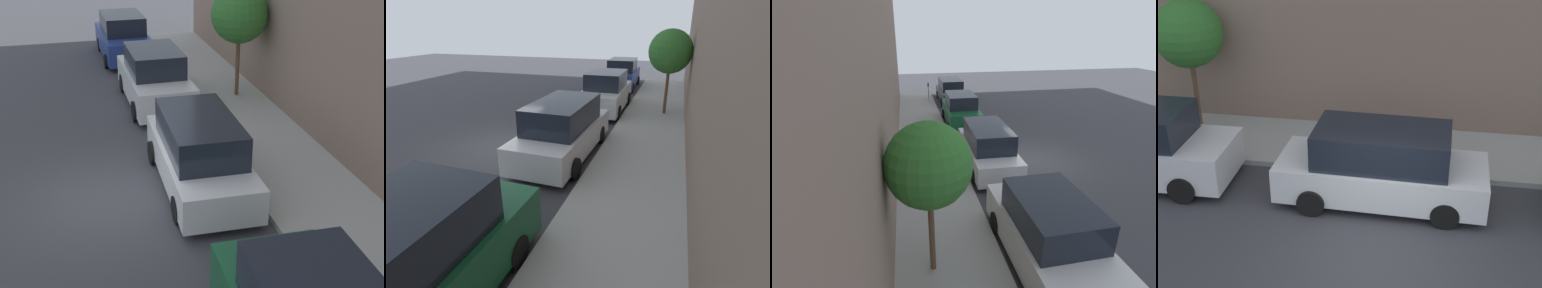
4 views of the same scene
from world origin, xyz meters
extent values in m
plane|color=#38383D|center=(0.00, 0.00, 0.00)|extent=(60.00, 60.00, 0.00)
cube|color=#9E9E99|center=(4.93, 0.00, 0.07)|extent=(2.86, 32.00, 0.15)
cube|color=silver|center=(2.37, 0.14, 0.64)|extent=(2.02, 4.94, 0.84)
cube|color=black|center=(2.37, 0.14, 1.48)|extent=(1.75, 3.14, 0.84)
cylinder|color=black|center=(1.47, 1.65, 0.32)|extent=(0.22, 0.65, 0.65)
cylinder|color=black|center=(3.27, 1.65, 0.32)|extent=(0.22, 0.65, 0.65)
cylinder|color=black|center=(1.47, -1.38, 0.32)|extent=(0.22, 0.65, 0.65)
cylinder|color=black|center=(3.27, -1.38, 0.32)|extent=(0.22, 0.65, 0.65)
cube|color=silver|center=(2.41, 6.29, 0.70)|extent=(2.02, 4.82, 0.96)
cube|color=black|center=(2.41, 6.29, 1.58)|extent=(1.76, 2.62, 0.80)
cylinder|color=black|center=(1.48, 7.78, 0.34)|extent=(0.22, 0.68, 0.68)
cylinder|color=black|center=(3.34, 7.78, 0.34)|extent=(0.22, 0.68, 0.68)
cylinder|color=black|center=(1.48, 4.81, 0.34)|extent=(0.22, 0.68, 0.68)
cylinder|color=black|center=(3.34, 4.81, 0.34)|extent=(0.22, 0.68, 0.68)
cube|color=navy|center=(2.14, 12.49, 0.70)|extent=(2.07, 4.84, 0.96)
cube|color=black|center=(2.14, 12.49, 1.58)|extent=(1.79, 2.64, 0.80)
cylinder|color=black|center=(1.21, 13.98, 0.30)|extent=(0.22, 0.60, 0.60)
cylinder|color=black|center=(3.07, 13.98, 0.30)|extent=(0.22, 0.60, 0.60)
cylinder|color=black|center=(1.21, 11.00, 0.30)|extent=(0.22, 0.60, 0.60)
cylinder|color=black|center=(3.07, 11.00, 0.30)|extent=(0.22, 0.60, 0.60)
cylinder|color=brown|center=(5.39, 6.06, 1.33)|extent=(0.15, 0.15, 2.35)
sphere|color=#2D6B28|center=(5.39, 6.06, 3.05)|extent=(1.98, 1.98, 1.98)
camera|label=1|loc=(-0.81, -11.44, 6.77)|focal=50.00mm
camera|label=2|loc=(5.76, -8.71, 4.20)|focal=28.00mm
camera|label=3|loc=(5.76, 12.08, 5.87)|focal=28.00mm
camera|label=4|loc=(-8.59, -0.95, 7.03)|focal=50.00mm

